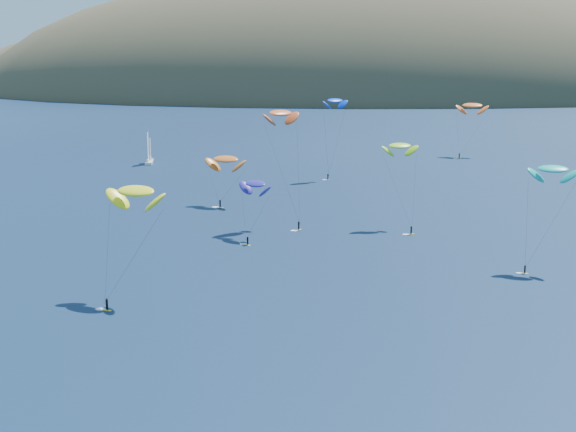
# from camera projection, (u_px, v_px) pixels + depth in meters

# --- Properties ---
(island) EXTENTS (730.00, 300.00, 210.00)m
(island) POSITION_uv_depth(u_px,v_px,m) (381.00, 105.00, 628.84)
(island) COLOR #3D3526
(island) RESTS_ON ground
(sailboat) EXTENTS (10.17, 8.77, 12.50)m
(sailboat) POSITION_uv_depth(u_px,v_px,m) (149.00, 161.00, 277.16)
(sailboat) COLOR silver
(sailboat) RESTS_ON ground
(kitesurfer_1) EXTENTS (11.86, 9.15, 15.01)m
(kitesurfer_1) POSITION_uv_depth(u_px,v_px,m) (226.00, 159.00, 208.31)
(kitesurfer_1) COLOR yellow
(kitesurfer_1) RESTS_ON ground
(kitesurfer_2) EXTENTS (11.83, 13.65, 21.06)m
(kitesurfer_2) POSITION_uv_depth(u_px,v_px,m) (136.00, 191.00, 134.22)
(kitesurfer_2) COLOR yellow
(kitesurfer_2) RESTS_ON ground
(kitesurfer_3) EXTENTS (8.69, 12.88, 20.87)m
(kitesurfer_3) POSITION_uv_depth(u_px,v_px,m) (400.00, 146.00, 184.66)
(kitesurfer_3) COLOR yellow
(kitesurfer_3) RESTS_ON ground
(kitesurfer_4) EXTENTS (9.13, 8.63, 26.22)m
(kitesurfer_4) POSITION_uv_depth(u_px,v_px,m) (335.00, 101.00, 245.40)
(kitesurfer_4) COLOR yellow
(kitesurfer_4) RESTS_ON ground
(kitesurfer_5) EXTENTS (10.90, 9.05, 21.35)m
(kitesurfer_5) POSITION_uv_depth(u_px,v_px,m) (553.00, 169.00, 151.03)
(kitesurfer_5) COLOR yellow
(kitesurfer_5) RESTS_ON ground
(kitesurfer_9) EXTENTS (10.22, 12.68, 28.62)m
(kitesurfer_9) POSITION_uv_depth(u_px,v_px,m) (281.00, 113.00, 184.68)
(kitesurfer_9) COLOR yellow
(kitesurfer_9) RESTS_ON ground
(kitesurfer_10) EXTENTS (9.17, 13.13, 14.22)m
(kitesurfer_10) POSITION_uv_depth(u_px,v_px,m) (255.00, 184.00, 175.12)
(kitesurfer_10) COLOR yellow
(kitesurfer_10) RESTS_ON ground
(kitesurfer_11) EXTENTS (12.27, 13.42, 21.42)m
(kitesurfer_11) POSITION_uv_depth(u_px,v_px,m) (472.00, 105.00, 293.05)
(kitesurfer_11) COLOR yellow
(kitesurfer_11) RESTS_ON ground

